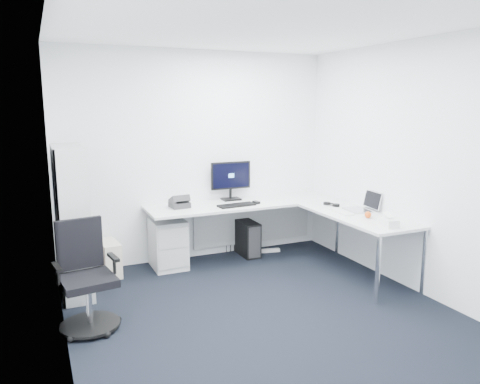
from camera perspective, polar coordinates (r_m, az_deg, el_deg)
name	(u,v)px	position (r m, az deg, el deg)	size (l,w,h in m)	color
ground	(270,320)	(4.63, 3.69, -15.31)	(4.20, 4.20, 0.00)	black
ceiling	(274,23)	(4.21, 4.16, 19.86)	(4.20, 4.20, 0.00)	white
wall_back	(197,157)	(6.13, -5.27, 4.32)	(3.60, 0.02, 2.70)	white
wall_front	(469,243)	(2.59, 26.13, -5.61)	(3.60, 0.02, 2.70)	white
wall_left	(58,196)	(3.74, -21.29, -0.48)	(0.02, 4.20, 2.70)	white
wall_right	(424,169)	(5.29, 21.47, 2.60)	(0.02, 4.20, 2.70)	white
l_desk	(258,237)	(5.89, 2.19, -5.54)	(2.60, 1.45, 0.76)	silver
drawer_pedestal	(168,243)	(5.95, -8.77, -6.21)	(0.40, 0.50, 0.61)	silver
bookshelf	(72,221)	(5.28, -19.79, -3.36)	(0.31, 0.80, 1.60)	#B5B8B8
task_chair	(87,278)	(4.47, -18.10, -9.88)	(0.56, 0.56, 0.99)	black
black_pc_tower	(247,238)	(6.38, 0.86, -5.62)	(0.21, 0.48, 0.46)	black
beige_pc_tower	(110,258)	(5.86, -15.62, -7.81)	(0.20, 0.43, 0.41)	beige
power_strip	(267,251)	(6.54, 3.28, -7.16)	(0.37, 0.06, 0.04)	silver
monitor	(231,180)	(6.22, -1.10, 1.42)	(0.55, 0.18, 0.53)	black
black_keyboard	(237,205)	(5.89, -0.42, -1.62)	(0.48, 0.17, 0.02)	black
mouse	(256,202)	(6.04, 2.00, -1.28)	(0.06, 0.10, 0.03)	black
desk_phone	(179,201)	(5.85, -7.39, -1.12)	(0.22, 0.22, 0.16)	#28282A
laptop	(358,201)	(5.78, 14.16, -1.08)	(0.34, 0.33, 0.24)	#B8BBBF
white_keyboard	(340,212)	(5.69, 12.12, -2.35)	(0.12, 0.42, 0.01)	silver
headphones	(331,203)	(6.03, 11.09, -1.37)	(0.13, 0.21, 0.06)	black
orange_fruit	(368,215)	(5.47, 15.33, -2.70)	(0.08, 0.08, 0.08)	#DE4F13
tissue_box	(388,222)	(5.17, 17.57, -3.53)	(0.13, 0.24, 0.09)	silver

